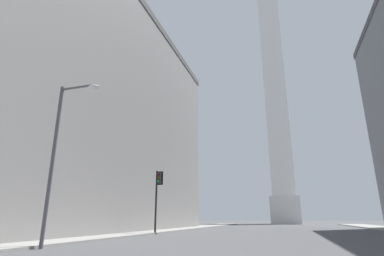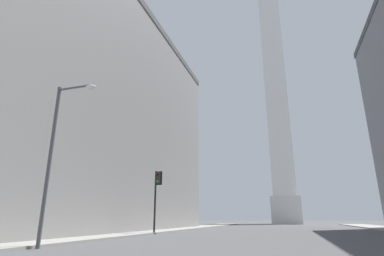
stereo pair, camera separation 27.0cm
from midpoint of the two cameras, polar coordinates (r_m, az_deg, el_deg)
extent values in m
cube|color=gray|center=(34.28, -8.02, -18.91)|extent=(5.00, 95.66, 0.15)
cube|color=gray|center=(39.81, -21.75, 1.36)|extent=(19.83, 43.54, 26.03)
cube|color=#595756|center=(45.58, -19.85, 17.67)|extent=(20.03, 43.97, 0.90)
cube|color=silver|center=(82.02, 17.64, -14.69)|extent=(7.22, 7.22, 6.68)
cube|color=white|center=(90.38, 15.61, 8.76)|extent=(5.78, 5.78, 65.52)
cylinder|color=black|center=(29.77, -6.79, -13.76)|extent=(0.18, 0.18, 5.91)
cylinder|color=#262626|center=(29.77, -6.99, -19.35)|extent=(0.40, 0.40, 0.10)
cube|color=black|center=(29.86, -6.12, -9.44)|extent=(0.36, 0.36, 1.10)
cube|color=black|center=(30.01, -5.96, -9.48)|extent=(0.58, 0.07, 1.32)
sphere|color=#410907|center=(29.73, -6.28, -8.74)|extent=(0.22, 0.22, 0.22)
sphere|color=#483506|center=(29.69, -6.30, -9.39)|extent=(0.22, 0.22, 0.22)
sphere|color=green|center=(29.65, -6.32, -10.05)|extent=(0.22, 0.22, 0.22)
cylinder|color=#4C4C51|center=(17.62, -25.11, -5.87)|extent=(0.20, 0.20, 8.61)
cylinder|color=#4C4C51|center=(18.11, -21.04, 7.20)|extent=(2.07, 0.12, 0.12)
sphere|color=#4C4C51|center=(18.75, -23.55, 6.67)|extent=(0.20, 0.20, 0.20)
ellipsoid|color=silver|center=(17.46, -18.39, 7.38)|extent=(0.64, 0.36, 0.26)
camera|label=1|loc=(0.13, -89.84, -0.05)|focal=28.00mm
camera|label=2|loc=(0.13, 90.16, 0.05)|focal=28.00mm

